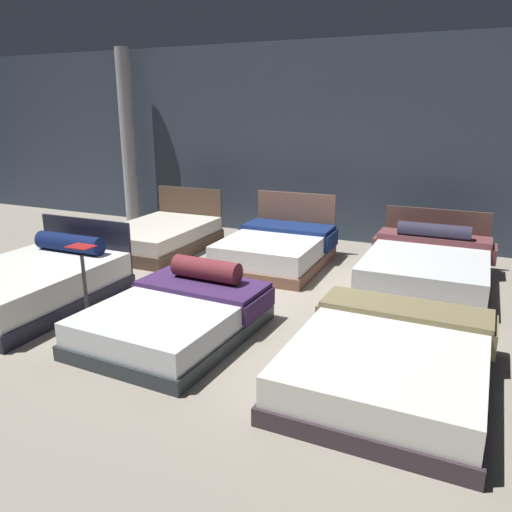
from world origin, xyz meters
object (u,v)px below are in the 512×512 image
Objects in this scene: bed_4 at (277,249)px; support_pillar at (128,139)px; bed_5 at (427,267)px; bed_0 at (31,284)px; bed_1 at (177,316)px; price_sign at (86,296)px; bed_3 at (160,237)px; bed_2 at (389,361)px.

support_pillar is (-3.94, 1.55, 1.50)m from bed_4.
bed_4 is 2.23m from bed_5.
bed_0 is 1.10× the size of bed_1.
bed_1 is at bearing -91.15° from bed_4.
bed_0 is 1.11m from price_sign.
bed_3 is at bearing 110.44° from price_sign.
price_sign reaches higher than bed_5.
bed_4 reaches higher than bed_2.
bed_5 reaches higher than bed_2.
bed_4 is (-2.24, 2.86, 0.04)m from bed_2.
bed_0 is at bearing 179.78° from bed_2.
bed_3 is at bearing -41.34° from support_pillar.
bed_2 is 0.98× the size of bed_5.
bed_5 is (-0.01, 2.89, 0.04)m from bed_2.
bed_0 is 5.20m from bed_5.
bed_2 is 1.00× the size of bed_3.
bed_0 is 1.02× the size of bed_2.
bed_0 reaches higher than bed_2.
bed_3 is 2.81m from support_pillar.
bed_3 reaches higher than price_sign.
bed_0 is 2.13m from bed_1.
bed_5 is 4.47m from price_sign.
bed_0 is 0.62× the size of support_pillar.
price_sign is at bearing -176.68° from bed_2.
bed_1 is 1.07m from price_sign.
bed_2 is at bearing -52.96° from bed_4.
bed_2 is 5.24m from bed_3.
bed_0 is 2.34× the size of price_sign.
support_pillar reaches higher than bed_0.
bed_0 is at bearing -67.39° from support_pillar.
bed_2 is at bearing 0.49° from bed_1.
bed_4 is at bearing 51.89° from bed_0.
price_sign reaches higher than bed_1.
bed_1 is 0.93× the size of bed_2.
bed_0 is 3.51m from bed_4.
price_sign is at bearing -137.45° from bed_5.
bed_2 is 3.64m from bed_4.
support_pillar is (-6.17, 1.52, 1.50)m from bed_5.
bed_1 is 2.13× the size of price_sign.
price_sign is 0.27× the size of support_pillar.
price_sign is 5.58m from support_pillar.
bed_4 reaches higher than bed_0.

